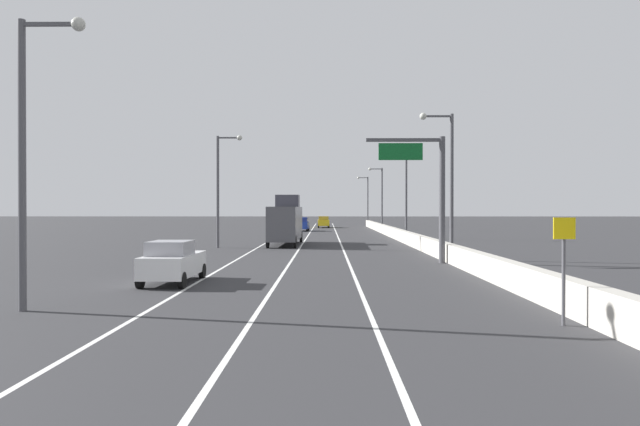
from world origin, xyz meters
name	(u,v)px	position (x,y,z in m)	size (l,w,h in m)	color
ground_plane	(325,236)	(0.00, 64.00, 0.00)	(320.00, 320.00, 0.00)	#2D2D30
lane_stripe_left	(270,240)	(-5.50, 55.00, 0.00)	(0.16, 130.00, 0.00)	silver
lane_stripe_center	(305,240)	(-2.00, 55.00, 0.00)	(0.16, 130.00, 0.00)	silver
lane_stripe_right	(339,240)	(1.50, 55.00, 0.00)	(0.16, 130.00, 0.00)	silver
jersey_barrier_right	(426,244)	(7.63, 40.00, 0.55)	(0.60, 120.00, 1.10)	#B2ADA3
overhead_sign_gantry	(430,183)	(6.28, 30.96, 4.73)	(4.68, 0.36, 7.50)	#47474C
speed_advisory_sign	(564,262)	(6.73, 12.90, 1.76)	(0.60, 0.11, 3.00)	#4C4C51
lamp_post_right_second	(447,175)	(7.79, 33.13, 5.37)	(2.14, 0.44, 9.27)	#4C4C51
lamp_post_right_third	(404,188)	(8.31, 57.28, 5.37)	(2.14, 0.44, 9.27)	#4C4C51
lamp_post_right_fourth	(380,194)	(8.12, 81.42, 5.37)	(2.14, 0.44, 9.27)	#4C4C51
lamp_post_right_fifth	(366,197)	(7.79, 105.56, 5.37)	(2.14, 0.44, 9.27)	#4C4C51
lamp_post_left_near	(31,141)	(-9.17, 14.99, 5.37)	(2.14, 0.44, 9.27)	#4C4C51
lamp_post_left_mid	(221,183)	(-8.49, 43.96, 5.37)	(2.14, 0.44, 9.27)	#4C4C51
car_yellow_0	(324,222)	(-0.28, 92.92, 0.96)	(2.01, 4.80, 1.91)	gold
car_blue_1	(302,224)	(-3.29, 78.38, 0.98)	(2.02, 4.49, 1.97)	#1E389E
car_white_2	(173,262)	(-6.50, 21.73, 0.93)	(1.99, 4.46, 1.85)	white
box_truck	(286,222)	(-3.43, 47.81, 2.06)	(2.60, 9.65, 4.48)	#4C4C51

